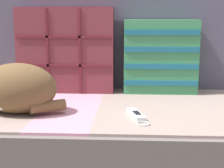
{
  "coord_description": "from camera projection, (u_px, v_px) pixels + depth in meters",
  "views": [
    {
      "loc": [
        0.13,
        -1.37,
        0.77
      ],
      "look_at": [
        0.06,
        0.02,
        0.5
      ],
      "focal_mm": 55.0,
      "sensor_mm": 36.0,
      "label": 1
    }
  ],
  "objects": [
    {
      "name": "sleeping_cat",
      "position": [
        15.0,
        90.0,
        1.35
      ],
      "size": [
        0.38,
        0.21,
        0.2
      ],
      "color": "brown",
      "rests_on": "couch"
    },
    {
      "name": "throw_pillow_quilted",
      "position": [
        66.0,
        50.0,
        1.72
      ],
      "size": [
        0.48,
        0.14,
        0.42
      ],
      "color": "brown",
      "rests_on": "couch"
    },
    {
      "name": "throw_pillow_striped",
      "position": [
        160.0,
        56.0,
        1.7
      ],
      "size": [
        0.36,
        0.14,
        0.36
      ],
      "color": "#3D8956",
      "rests_on": "couch"
    },
    {
      "name": "couch",
      "position": [
        101.0,
        145.0,
        1.56
      ],
      "size": [
        1.98,
        0.9,
        0.4
      ],
      "color": "gray",
      "rests_on": "ground_plane"
    },
    {
      "name": "sofa_backrest",
      "position": [
        106.0,
        41.0,
        1.85
      ],
      "size": [
        1.94,
        0.14,
        0.5
      ],
      "color": "#514C60",
      "rests_on": "couch"
    },
    {
      "name": "game_remote_far",
      "position": [
        136.0,
        115.0,
        1.3
      ],
      "size": [
        0.09,
        0.19,
        0.02
      ],
      "color": "white",
      "rests_on": "couch"
    }
  ]
}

